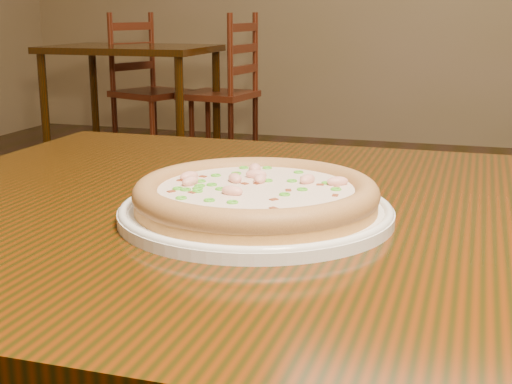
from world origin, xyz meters
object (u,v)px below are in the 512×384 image
(plate, at_px, (256,211))
(hero_table, at_px, (370,300))
(bg_table_left, at_px, (131,61))
(chair_a, at_px, (147,91))
(pizza, at_px, (256,195))
(chair_b, at_px, (226,94))

(plate, bearing_deg, hero_table, 22.62)
(plate, distance_m, bg_table_left, 3.85)
(plate, relative_size, chair_a, 0.31)
(bg_table_left, bearing_deg, pizza, -60.90)
(chair_a, relative_size, chair_b, 1.00)
(plate, xyz_separation_m, chair_b, (-1.34, 3.63, -0.32))
(hero_table, distance_m, chair_a, 4.10)
(plate, height_order, bg_table_left, plate)
(pizza, height_order, chair_b, chair_b)
(hero_table, height_order, bg_table_left, same)
(chair_a, distance_m, chair_b, 0.56)
(pizza, bearing_deg, chair_a, 117.71)
(chair_a, bearing_deg, pizza, -62.29)
(plate, relative_size, pizza, 1.12)
(plate, height_order, chair_b, chair_b)
(plate, distance_m, pizza, 0.02)
(plate, distance_m, chair_b, 3.89)
(hero_table, height_order, plate, plate)
(bg_table_left, bearing_deg, chair_b, 27.44)
(pizza, xyz_separation_m, chair_a, (-1.90, 3.62, -0.34))
(chair_b, bearing_deg, chair_a, -178.10)
(pizza, distance_m, chair_a, 4.10)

